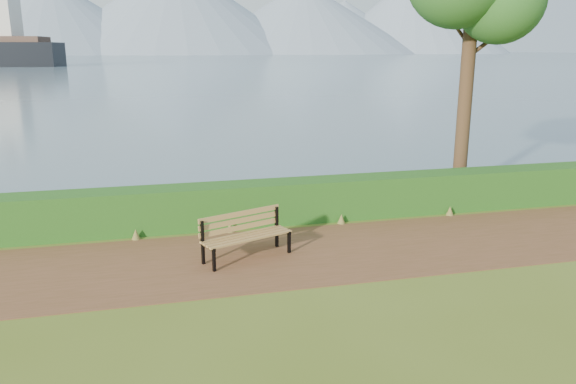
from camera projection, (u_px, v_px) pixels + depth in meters
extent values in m
plane|color=#4F5E1A|center=(299.00, 260.00, 11.25)|extent=(140.00, 140.00, 0.00)
cube|color=brown|center=(296.00, 254.00, 11.53)|extent=(40.00, 3.40, 0.01)
cube|color=#1A4012|center=(272.00, 202.00, 13.57)|extent=(32.00, 0.85, 1.00)
cube|color=#475E72|center=(152.00, 57.00, 255.69)|extent=(700.00, 510.00, 0.00)
cone|color=slate|center=(52.00, 16.00, 362.69)|extent=(160.00, 160.00, 48.00)
cone|color=slate|center=(176.00, 8.00, 388.92)|extent=(190.00, 190.00, 62.00)
cone|color=slate|center=(303.00, 18.00, 406.61)|extent=(170.00, 170.00, 50.00)
cone|color=slate|center=(411.00, 15.00, 435.90)|extent=(150.00, 150.00, 58.00)
cone|color=slate|center=(134.00, 29.00, 408.83)|extent=(120.00, 120.00, 35.00)
cone|color=slate|center=(344.00, 27.00, 440.64)|extent=(130.00, 130.00, 40.00)
cube|color=black|center=(214.00, 260.00, 10.59)|extent=(0.07, 0.08, 0.46)
cube|color=black|center=(203.00, 243.00, 10.90)|extent=(0.07, 0.08, 0.89)
cube|color=black|center=(208.00, 247.00, 10.72)|extent=(0.24, 0.52, 0.05)
cube|color=black|center=(289.00, 242.00, 11.56)|extent=(0.07, 0.08, 0.46)
cube|color=black|center=(277.00, 227.00, 11.87)|extent=(0.07, 0.08, 0.89)
cube|color=black|center=(283.00, 230.00, 11.69)|extent=(0.24, 0.52, 0.05)
cube|color=olive|center=(252.00, 239.00, 11.04)|extent=(1.77, 0.76, 0.04)
cube|color=olive|center=(249.00, 238.00, 11.15)|extent=(1.77, 0.76, 0.04)
cube|color=olive|center=(245.00, 236.00, 11.25)|extent=(1.77, 0.76, 0.04)
cube|color=olive|center=(242.00, 234.00, 11.35)|extent=(1.77, 0.76, 0.04)
cube|color=olive|center=(240.00, 227.00, 11.37)|extent=(1.75, 0.71, 0.11)
cube|color=olive|center=(240.00, 221.00, 11.34)|extent=(1.75, 0.71, 0.11)
cube|color=olive|center=(240.00, 214.00, 11.30)|extent=(1.75, 0.71, 0.11)
cylinder|color=#3A2517|center=(467.00, 74.00, 15.32)|extent=(0.38, 0.38, 6.86)
cylinder|color=#3A2517|center=(483.00, 45.00, 15.23)|extent=(1.00, 0.11, 0.75)
cylinder|color=#3A2517|center=(456.00, 27.00, 15.01)|extent=(0.78, 0.36, 0.69)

